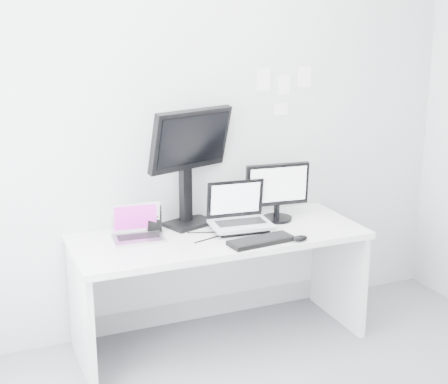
% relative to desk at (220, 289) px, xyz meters
% --- Properties ---
extents(back_wall, '(3.60, 0.00, 3.60)m').
position_rel_desk_xyz_m(back_wall, '(0.00, 0.35, 0.99)').
color(back_wall, '#B9BBBE').
rests_on(back_wall, ground).
extents(desk, '(1.80, 0.70, 0.73)m').
position_rel_desk_xyz_m(desk, '(0.00, 0.00, 0.00)').
color(desk, white).
rests_on(desk, ground).
extents(macbook, '(0.32, 0.25, 0.22)m').
position_rel_desk_xyz_m(macbook, '(-0.49, 0.08, 0.48)').
color(macbook, '#AAAAAE').
rests_on(macbook, desk).
extents(speaker, '(0.12, 0.12, 0.18)m').
position_rel_desk_xyz_m(speaker, '(-0.37, 0.20, 0.45)').
color(speaker, black).
rests_on(speaker, desk).
extents(dell_laptop, '(0.39, 0.32, 0.31)m').
position_rel_desk_xyz_m(dell_laptop, '(0.14, 0.00, 0.52)').
color(dell_laptop, silver).
rests_on(dell_laptop, desk).
extents(rear_monitor, '(0.60, 0.38, 0.77)m').
position_rel_desk_xyz_m(rear_monitor, '(-0.12, 0.23, 0.75)').
color(rear_monitor, black).
rests_on(rear_monitor, desk).
extents(samsung_monitor, '(0.44, 0.23, 0.39)m').
position_rel_desk_xyz_m(samsung_monitor, '(0.45, 0.11, 0.56)').
color(samsung_monitor, black).
rests_on(samsung_monitor, desk).
extents(keyboard, '(0.41, 0.19, 0.03)m').
position_rel_desk_xyz_m(keyboard, '(0.16, -0.25, 0.38)').
color(keyboard, black).
rests_on(keyboard, desk).
extents(mouse, '(0.11, 0.08, 0.03)m').
position_rel_desk_xyz_m(mouse, '(0.39, -0.30, 0.38)').
color(mouse, black).
rests_on(mouse, desk).
extents(wall_note_0, '(0.10, 0.00, 0.14)m').
position_rel_desk_xyz_m(wall_note_0, '(0.45, 0.34, 1.26)').
color(wall_note_0, white).
rests_on(wall_note_0, back_wall).
extents(wall_note_1, '(0.09, 0.00, 0.13)m').
position_rel_desk_xyz_m(wall_note_1, '(0.60, 0.34, 1.22)').
color(wall_note_1, white).
rests_on(wall_note_1, back_wall).
extents(wall_note_2, '(0.10, 0.00, 0.14)m').
position_rel_desk_xyz_m(wall_note_2, '(0.75, 0.34, 1.26)').
color(wall_note_2, white).
rests_on(wall_note_2, back_wall).
extents(wall_note_3, '(0.11, 0.00, 0.08)m').
position_rel_desk_xyz_m(wall_note_3, '(0.58, 0.34, 1.05)').
color(wall_note_3, white).
rests_on(wall_note_3, back_wall).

